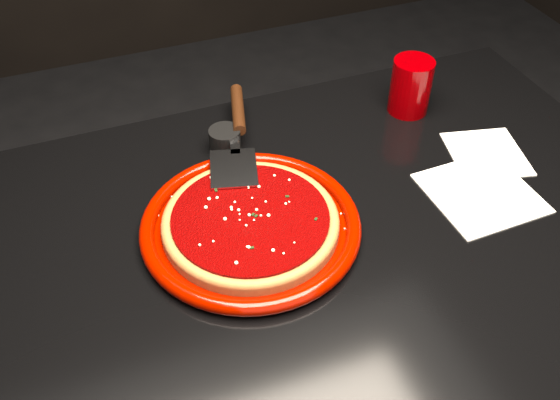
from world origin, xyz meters
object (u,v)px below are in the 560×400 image
(plate, at_px, (251,225))
(ramekin, at_px, (225,140))
(cup, at_px, (411,86))
(table, at_px, (305,372))
(pizza_server, at_px, (237,134))

(plate, xyz_separation_m, ramekin, (0.02, 0.21, 0.01))
(cup, height_order, ramekin, cup)
(table, height_order, cup, cup)
(plate, bearing_deg, table, -31.75)
(plate, height_order, ramekin, ramekin)
(table, distance_m, ramekin, 0.48)
(table, relative_size, cup, 11.24)
(plate, xyz_separation_m, pizza_server, (0.04, 0.19, 0.03))
(table, distance_m, pizza_server, 0.48)
(plate, relative_size, pizza_server, 1.05)
(plate, relative_size, cup, 3.20)
(table, bearing_deg, plate, 148.25)
(pizza_server, xyz_separation_m, cup, (0.35, 0.01, 0.01))
(pizza_server, distance_m, ramekin, 0.03)
(table, height_order, pizza_server, pizza_server)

